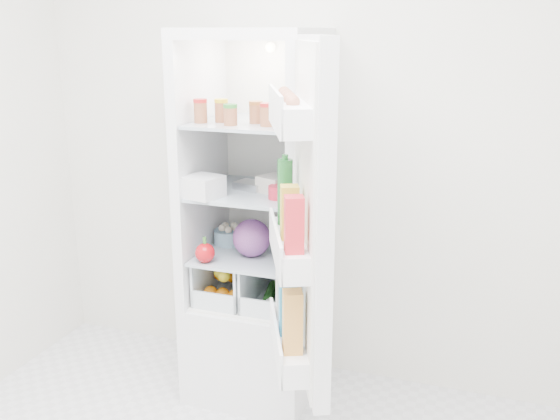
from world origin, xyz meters
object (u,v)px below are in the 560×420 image
at_px(refrigerator, 259,263).
at_px(mushroom_bowl, 229,237).
at_px(fridge_door, 305,224).
at_px(red_cabbage, 252,238).

relative_size(refrigerator, mushroom_bowl, 11.66).
distance_m(mushroom_bowl, fridge_door, 0.91).
relative_size(refrigerator, red_cabbage, 9.95).
height_order(refrigerator, red_cabbage, refrigerator).
bearing_deg(refrigerator, red_cabbage, -85.18).
bearing_deg(mushroom_bowl, refrigerator, -2.74).
bearing_deg(fridge_door, red_cabbage, 16.00).
bearing_deg(refrigerator, mushroom_bowl, 177.26).
relative_size(red_cabbage, mushroom_bowl, 1.17).
xyz_separation_m(refrigerator, red_cabbage, (0.01, -0.12, 0.17)).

